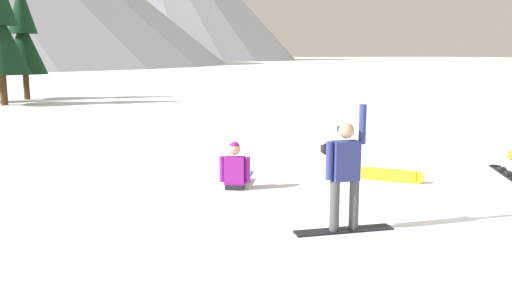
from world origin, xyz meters
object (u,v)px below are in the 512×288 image
object	(u,v)px
snowboarder_midground	(236,171)
loose_snowboard_far_spare	(380,174)
backpack_black	(328,149)
pine_tree_broad	(23,36)
snowboarder_foreground	(345,173)
loose_snowboard_near_right	(505,173)

from	to	relation	value
snowboarder_midground	loose_snowboard_far_spare	distance (m)	3.16
loose_snowboard_far_spare	backpack_black	distance (m)	3.31
snowboarder_midground	pine_tree_broad	xyz separation A→B (m)	(-1.71, 25.68, 3.41)
snowboarder_foreground	pine_tree_broad	xyz separation A→B (m)	(-1.95, 29.01, 2.83)
pine_tree_broad	snowboarder_midground	bearing A→B (deg)	-86.20
pine_tree_broad	loose_snowboard_near_right	bearing A→B (deg)	-74.27
snowboarder_foreground	loose_snowboard_far_spare	world-z (taller)	snowboarder_foreground
loose_snowboard_near_right	pine_tree_broad	bearing A→B (deg)	105.73
loose_snowboard_far_spare	pine_tree_broad	distance (m)	27.23
snowboarder_midground	loose_snowboard_far_spare	world-z (taller)	snowboarder_midground
loose_snowboard_near_right	pine_tree_broad	world-z (taller)	pine_tree_broad
loose_snowboard_near_right	loose_snowboard_far_spare	world-z (taller)	loose_snowboard_far_spare
snowboarder_foreground	snowboarder_midground	distance (m)	3.39
snowboarder_midground	backpack_black	world-z (taller)	snowboarder_midground
loose_snowboard_far_spare	snowboarder_foreground	bearing A→B (deg)	-138.74
snowboarder_foreground	loose_snowboard_near_right	xyz separation A→B (m)	(5.77, 1.60, -0.90)
loose_snowboard_near_right	pine_tree_broad	xyz separation A→B (m)	(-7.72, 27.41, 3.73)
snowboarder_foreground	backpack_black	world-z (taller)	snowboarder_foreground
snowboarder_foreground	loose_snowboard_near_right	bearing A→B (deg)	15.47
snowboarder_midground	loose_snowboard_near_right	world-z (taller)	snowboarder_midground
snowboarder_midground	loose_snowboard_near_right	bearing A→B (deg)	-16.10
loose_snowboard_near_right	loose_snowboard_far_spare	size ratio (longest dim) A/B	1.05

